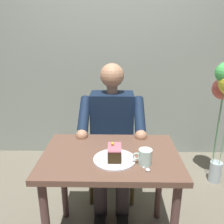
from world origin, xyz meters
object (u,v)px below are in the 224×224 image
(dining_table, at_px, (111,169))
(seated_person, at_px, (112,135))
(coffee_cup, at_px, (145,157))
(cake_slice, at_px, (114,153))
(chair, at_px, (112,140))
(dessert_spoon, at_px, (147,167))

(dining_table, xyz_separation_m, seated_person, (0.00, -0.47, 0.04))
(seated_person, distance_m, coffee_cup, 0.64)
(cake_slice, height_order, coffee_cup, cake_slice)
(dining_table, bearing_deg, chair, -90.00)
(chair, bearing_deg, coffee_cup, 104.91)
(seated_person, bearing_deg, dining_table, 90.00)
(seated_person, height_order, dessert_spoon, seated_person)
(seated_person, distance_m, dessert_spoon, 0.67)
(dining_table, xyz_separation_m, cake_slice, (-0.03, 0.08, 0.16))
(chair, xyz_separation_m, coffee_cup, (-0.21, 0.77, 0.26))
(seated_person, height_order, coffee_cup, seated_person)
(seated_person, relative_size, cake_slice, 9.57)
(dining_table, bearing_deg, seated_person, -90.00)
(chair, bearing_deg, dining_table, 90.00)
(dining_table, height_order, coffee_cup, coffee_cup)
(chair, height_order, seated_person, seated_person)
(dining_table, relative_size, dessert_spoon, 6.24)
(chair, distance_m, cake_slice, 0.77)
(cake_slice, bearing_deg, dining_table, -71.75)
(dining_table, height_order, dessert_spoon, dessert_spoon)
(chair, bearing_deg, seated_person, 90.00)
(coffee_cup, height_order, dessert_spoon, coffee_cup)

